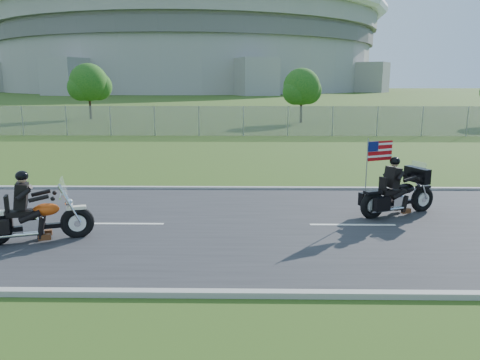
{
  "coord_description": "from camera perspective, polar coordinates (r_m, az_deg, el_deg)",
  "views": [
    {
      "loc": [
        1.27,
        -11.6,
        3.7
      ],
      "look_at": [
        1.09,
        0.0,
        1.22
      ],
      "focal_mm": 35.0,
      "sensor_mm": 36.0,
      "label": 1
    }
  ],
  "objects": [
    {
      "name": "road",
      "position": [
        12.24,
        -5.12,
        -5.47
      ],
      "size": [
        120.0,
        8.0,
        0.04
      ],
      "primitive_type": "cube",
      "color": "#28282B",
      "rests_on": "ground"
    },
    {
      "name": "curb_south",
      "position": [
        8.48,
        -8.02,
        -13.54
      ],
      "size": [
        120.0,
        0.18,
        0.12
      ],
      "primitive_type": "cube",
      "color": "#9E9B93",
      "rests_on": "ground"
    },
    {
      "name": "fence",
      "position": [
        32.33,
        -10.37,
        7.1
      ],
      "size": [
        60.0,
        0.03,
        2.0
      ],
      "primitive_type": "cube",
      "color": "gray",
      "rests_on": "ground"
    },
    {
      "name": "curb_north",
      "position": [
        16.12,
        -3.65,
        -1.03
      ],
      "size": [
        120.0,
        0.18,
        0.12
      ],
      "primitive_type": "cube",
      "color": "#9E9B93",
      "rests_on": "ground"
    },
    {
      "name": "stadium",
      "position": [
        183.23,
        -6.0,
        15.75
      ],
      "size": [
        140.4,
        140.4,
        29.2
      ],
      "color": "#A3A099",
      "rests_on": "ground"
    },
    {
      "name": "tree_fence_near",
      "position": [
        41.92,
        7.57,
        10.99
      ],
      "size": [
        3.52,
        3.28,
        4.75
      ],
      "color": "#382316",
      "rests_on": "ground"
    },
    {
      "name": "ground",
      "position": [
        12.24,
        -5.12,
        -5.56
      ],
      "size": [
        420.0,
        420.0,
        0.0
      ],
      "primitive_type": "plane",
      "color": "#324616",
      "rests_on": "ground"
    },
    {
      "name": "tree_fence_mid",
      "position": [
        48.11,
        -17.89,
        11.05
      ],
      "size": [
        3.96,
        3.69,
        5.3
      ],
      "color": "#382316",
      "rests_on": "ground"
    },
    {
      "name": "motorcycle_lead",
      "position": [
        11.8,
        -23.8,
        -4.49
      ],
      "size": [
        2.49,
        1.16,
        1.73
      ],
      "rotation": [
        0.0,
        0.0,
        0.32
      ],
      "color": "black",
      "rests_on": "ground"
    },
    {
      "name": "motorcycle_follow",
      "position": [
        13.64,
        18.71,
        -1.82
      ],
      "size": [
        2.36,
        1.32,
        2.09
      ],
      "rotation": [
        0.0,
        0.0,
        0.42
      ],
      "color": "black",
      "rests_on": "ground"
    }
  ]
}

